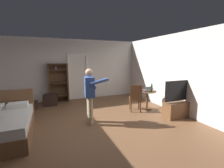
% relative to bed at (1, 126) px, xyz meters
% --- Properties ---
extents(ground_plane, '(6.96, 6.96, 0.00)m').
position_rel_bed_xyz_m(ground_plane, '(2.13, -0.02, -0.30)').
color(ground_plane, brown).
extents(wall_back, '(6.57, 0.12, 2.78)m').
position_rel_bed_xyz_m(wall_back, '(2.13, 3.06, 1.08)').
color(wall_back, silver).
rests_on(wall_back, ground_plane).
extents(wall_right, '(0.12, 6.29, 2.78)m').
position_rel_bed_xyz_m(wall_right, '(5.35, -0.02, 1.08)').
color(wall_right, silver).
rests_on(wall_right, ground_plane).
extents(doorway_frame, '(0.93, 0.08, 2.13)m').
position_rel_bed_xyz_m(doorway_frame, '(2.43, 2.98, 0.92)').
color(doorway_frame, white).
rests_on(doorway_frame, ground_plane).
extents(bed, '(1.34, 1.92, 1.02)m').
position_rel_bed_xyz_m(bed, '(0.00, 0.00, 0.00)').
color(bed, brown).
rests_on(bed, ground_plane).
extents(bookshelf, '(0.83, 0.32, 1.70)m').
position_rel_bed_xyz_m(bookshelf, '(1.53, 2.84, 0.62)').
color(bookshelf, '#4C331E').
rests_on(bookshelf, ground_plane).
extents(tv_flatscreen, '(1.13, 0.40, 1.22)m').
position_rel_bed_xyz_m(tv_flatscreen, '(4.99, -0.60, 0.06)').
color(tv_flatscreen, brown).
rests_on(tv_flatscreen, ground_plane).
extents(side_table, '(0.69, 0.69, 0.70)m').
position_rel_bed_xyz_m(side_table, '(4.56, 0.50, 0.17)').
color(side_table, brown).
rests_on(side_table, ground_plane).
extents(laptop, '(0.33, 0.34, 0.16)m').
position_rel_bed_xyz_m(laptop, '(4.53, 0.46, 0.45)').
color(laptop, black).
rests_on(laptop, side_table).
extents(bottle_on_table, '(0.06, 0.06, 0.29)m').
position_rel_bed_xyz_m(bottle_on_table, '(4.70, 0.42, 0.52)').
color(bottle_on_table, '#1B4513').
rests_on(bottle_on_table, side_table).
extents(wooden_chair, '(0.55, 0.55, 0.99)m').
position_rel_bed_xyz_m(wooden_chair, '(3.98, 0.39, 0.24)').
color(wooden_chair, brown).
rests_on(wooden_chair, ground_plane).
extents(person_blue_shirt, '(0.68, 0.65, 1.63)m').
position_rel_bed_xyz_m(person_blue_shirt, '(2.21, 0.01, 0.63)').
color(person_blue_shirt, tan).
rests_on(person_blue_shirt, ground_plane).
extents(suitcase_dark, '(0.53, 0.46, 0.32)m').
position_rel_bed_xyz_m(suitcase_dark, '(0.44, 2.08, -0.15)').
color(suitcase_dark, black).
rests_on(suitcase_dark, ground_plane).
extents(suitcase_small, '(0.57, 0.42, 0.47)m').
position_rel_bed_xyz_m(suitcase_small, '(1.15, 2.38, -0.07)').
color(suitcase_small, black).
rests_on(suitcase_small, ground_plane).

